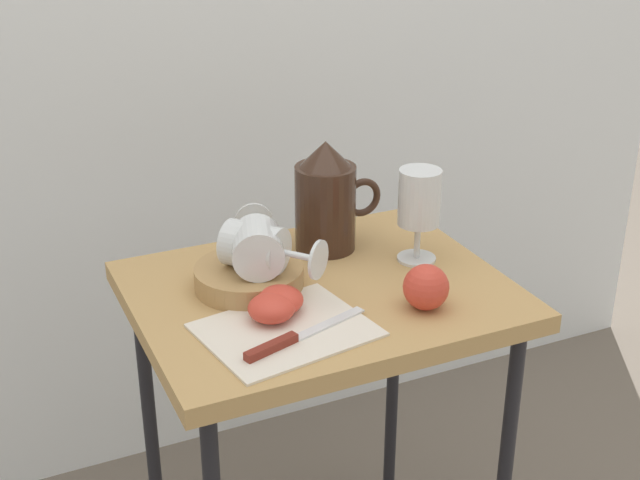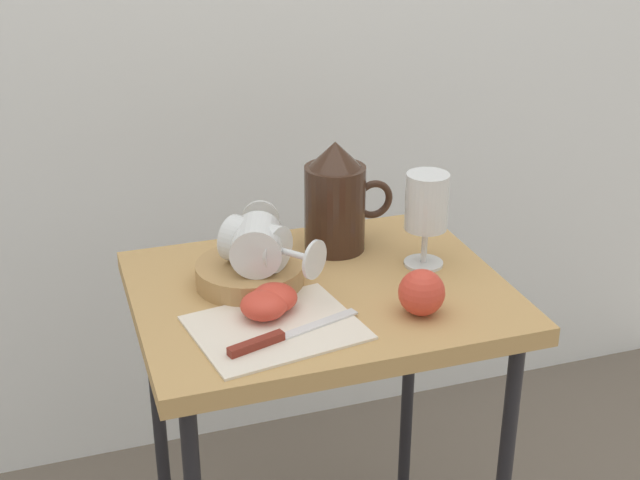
{
  "view_description": "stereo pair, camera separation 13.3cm",
  "coord_description": "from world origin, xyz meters",
  "views": [
    {
      "loc": [
        -0.5,
        -1.1,
        1.3
      ],
      "look_at": [
        0.0,
        0.0,
        0.75
      ],
      "focal_mm": 49.49,
      "sensor_mm": 36.0,
      "label": 1
    },
    {
      "loc": [
        -0.38,
        -1.15,
        1.3
      ],
      "look_at": [
        0.0,
        0.0,
        0.75
      ],
      "focal_mm": 49.49,
      "sensor_mm": 36.0,
      "label": 2
    }
  ],
  "objects": [
    {
      "name": "apple_whole",
      "position": [
        0.11,
        -0.12,
        0.7
      ],
      "size": [
        0.07,
        0.07,
        0.07
      ],
      "primitive_type": "sphere",
      "color": "#CC3D2D",
      "rests_on": "table"
    },
    {
      "name": "wine_glass_tipped_near",
      "position": [
        -0.09,
        0.03,
        0.74
      ],
      "size": [
        0.15,
        0.16,
        0.07
      ],
      "color": "silver",
      "rests_on": "basket_tray"
    },
    {
      "name": "wine_glass_tipped_far",
      "position": [
        -0.09,
        0.03,
        0.74
      ],
      "size": [
        0.11,
        0.16,
        0.08
      ],
      "color": "silver",
      "rests_on": "basket_tray"
    },
    {
      "name": "knife",
      "position": [
        -0.11,
        -0.14,
        0.68
      ],
      "size": [
        0.21,
        0.08,
        0.01
      ],
      "color": "silver",
      "rests_on": "linen_napkin"
    },
    {
      "name": "apple_half_right",
      "position": [
        -0.09,
        -0.05,
        0.69
      ],
      "size": [
        0.07,
        0.07,
        0.04
      ],
      "primitive_type": "ellipsoid",
      "color": "#CC3D2D",
      "rests_on": "linen_napkin"
    },
    {
      "name": "pitcher",
      "position": [
        0.07,
        0.13,
        0.75
      ],
      "size": [
        0.15,
        0.1,
        0.19
      ],
      "color": "#382319",
      "rests_on": "table"
    },
    {
      "name": "linen_napkin",
      "position": [
        -0.1,
        -0.1,
        0.67
      ],
      "size": [
        0.25,
        0.22,
        0.0
      ],
      "primitive_type": "cube",
      "rotation": [
        0.0,
        0.0,
        0.16
      ],
      "color": "silver",
      "rests_on": "table"
    },
    {
      "name": "curtain_drape",
      "position": [
        0.0,
        0.6,
        0.98
      ],
      "size": [
        2.4,
        0.03,
        1.96
      ],
      "primitive_type": "cube",
      "color": "white",
      "rests_on": "ground_plane"
    },
    {
      "name": "table",
      "position": [
        0.0,
        0.0,
        0.6
      ],
      "size": [
        0.57,
        0.45,
        0.67
      ],
      "color": "tan",
      "rests_on": "ground_plane"
    },
    {
      "name": "apple_half_left",
      "position": [
        -0.11,
        -0.07,
        0.69
      ],
      "size": [
        0.07,
        0.07,
        0.04
      ],
      "primitive_type": "ellipsoid",
      "color": "#CC3D2D",
      "rests_on": "linen_napkin"
    },
    {
      "name": "basket_tray",
      "position": [
        -0.1,
        0.05,
        0.69
      ],
      "size": [
        0.17,
        0.17,
        0.03
      ],
      "primitive_type": "cylinder",
      "color": "#AD8451",
      "rests_on": "table"
    },
    {
      "name": "wine_glass_upright",
      "position": [
        0.18,
        0.02,
        0.77
      ],
      "size": [
        0.07,
        0.07,
        0.16
      ],
      "color": "silver",
      "rests_on": "table"
    }
  ]
}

